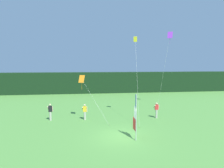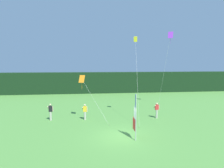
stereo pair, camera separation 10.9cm
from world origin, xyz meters
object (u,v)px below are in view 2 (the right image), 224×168
kite_yellow_box_1 (136,40)px  banner_flag (135,117)px  person_mid_field (157,110)px  person_far_left (85,111)px  person_near_banner (51,111)px  kite_orange_diamond_2 (83,81)px  kite_purple_diamond_0 (170,39)px

kite_yellow_box_1 → banner_flag: bearing=-103.3°
person_mid_field → banner_flag: bearing=-123.9°
person_far_left → person_near_banner: bearing=176.7°
person_far_left → person_mid_field: bearing=-2.2°
banner_flag → kite_orange_diamond_2: (-4.12, 6.16, 2.34)m
kite_orange_diamond_2 → person_far_left: bearing=-57.3°
person_near_banner → kite_purple_diamond_0: (14.78, 4.95, 8.13)m
banner_flag → person_mid_field: 6.79m
person_mid_field → person_far_left: (-7.71, 0.30, -0.02)m
person_near_banner → kite_yellow_box_1: (9.01, 0.35, 7.47)m
person_near_banner → banner_flag: bearing=-39.2°
person_near_banner → kite_purple_diamond_0: bearing=18.5°
banner_flag → person_near_banner: bearing=140.8°
person_far_left → kite_orange_diamond_2: size_ratio=0.35×
kite_orange_diamond_2 → kite_purple_diamond_0: bearing=23.2°
kite_purple_diamond_0 → kite_yellow_box_1: size_ratio=1.15×
person_far_left → kite_orange_diamond_2: (-0.17, 0.26, 3.20)m
person_near_banner → kite_purple_diamond_0: 17.58m
person_near_banner → kite_purple_diamond_0: size_ratio=0.17×
banner_flag → person_mid_field: bearing=56.1°
kite_yellow_box_1 → kite_orange_diamond_2: bearing=-177.1°
kite_orange_diamond_2 → banner_flag: bearing=-56.2°
person_mid_field → kite_yellow_box_1: bearing=159.1°
kite_purple_diamond_0 → kite_yellow_box_1: (-5.77, -4.61, -0.66)m
person_near_banner → person_mid_field: bearing=-2.6°
person_near_banner → person_mid_field: 11.26m
person_near_banner → kite_purple_diamond_0: kite_purple_diamond_0 is taller
kite_yellow_box_1 → kite_orange_diamond_2: size_ratio=1.88×
person_far_left → kite_purple_diamond_0: size_ratio=0.16×
person_near_banner → person_far_left: bearing=-3.3°
kite_purple_diamond_0 → kite_orange_diamond_2: kite_purple_diamond_0 is taller
person_far_left → kite_yellow_box_1: kite_yellow_box_1 is taller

